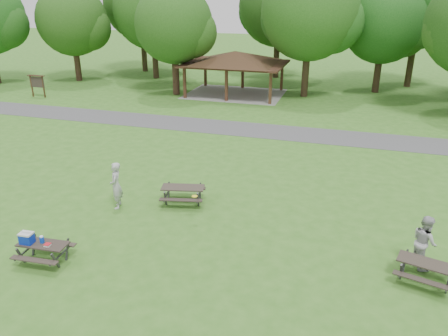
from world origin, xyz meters
TOP-DOWN VIEW (x-y plane):
  - ground at (0.00, 0.00)m, footprint 160.00×160.00m
  - asphalt_path at (0.00, 14.00)m, footprint 120.00×3.20m
  - pavilion at (-4.00, 24.00)m, footprint 8.60×7.01m
  - notice_board at (-20.00, 18.00)m, footprint 1.60×0.30m
  - tree_row_b at (-20.92, 25.53)m, footprint 7.14×6.80m
  - tree_row_c at (-13.90, 29.03)m, footprint 8.19×7.80m
  - tree_row_d at (-8.92, 22.53)m, footprint 6.93×6.60m
  - tree_row_e at (2.10, 25.03)m, footprint 8.40×8.00m
  - tree_row_f at (8.09, 28.53)m, footprint 7.35×7.00m
  - tree_deep_a at (-16.90, 32.53)m, footprint 8.40×8.00m
  - tree_deep_b at (-1.90, 33.03)m, footprint 8.40×8.00m
  - tree_deep_c at (11.10, 32.03)m, footprint 8.82×8.40m
  - picnic_table_near at (-3.52, -2.88)m, footprint 1.78×1.47m
  - picnic_table_middle at (-0.46, 2.66)m, footprint 2.11×1.83m
  - picnic_table_far at (8.97, -0.34)m, footprint 2.05×1.80m
  - frisbee_in_flight at (0.63, 1.22)m, footprint 0.30×0.30m
  - frisbee_thrower at (-3.00, 1.49)m, footprint 0.73×0.87m
  - frisbee_catcher at (8.95, 0.60)m, footprint 0.98×1.10m

SIDE VIEW (x-z plane):
  - ground at x=0.00m, z-range 0.00..0.00m
  - asphalt_path at x=0.00m, z-range 0.00..0.02m
  - picnic_table_far at x=8.97m, z-range 0.18..0.94m
  - picnic_table_middle at x=-0.46m, z-range 0.19..0.98m
  - picnic_table_near at x=-3.52m, z-range 0.09..1.26m
  - frisbee_catcher at x=8.95m, z-range 0.00..1.88m
  - frisbee_thrower at x=-3.00m, z-range 0.00..2.04m
  - frisbee_in_flight at x=0.63m, z-range 1.14..1.16m
  - notice_board at x=-20.00m, z-range 0.37..2.25m
  - pavilion at x=-4.00m, z-range 1.18..4.94m
  - tree_row_b at x=-20.92m, z-range 1.03..10.30m
  - tree_row_d at x=-8.92m, z-range 1.13..10.41m
  - tree_row_f at x=8.09m, z-range 1.06..10.62m
  - tree_row_c at x=-13.90m, z-range 1.20..11.87m
  - tree_row_e at x=2.10m, z-range 1.27..12.29m
  - tree_deep_b at x=-1.90m, z-range 1.32..12.45m
  - tree_deep_a at x=-16.90m, z-range 1.44..12.82m
  - tree_deep_c at x=11.10m, z-range 1.49..13.39m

